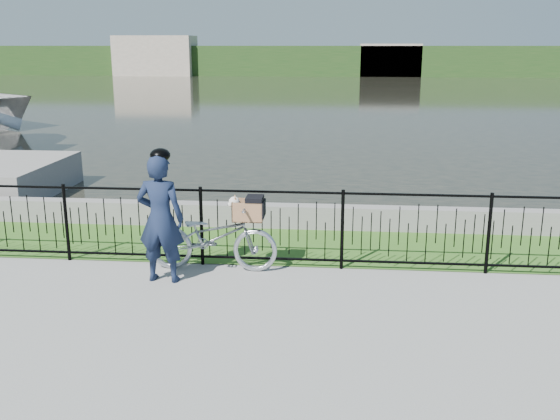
# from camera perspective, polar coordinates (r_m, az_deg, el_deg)

# --- Properties ---
(ground) EXTENTS (120.00, 120.00, 0.00)m
(ground) POSITION_cam_1_polar(r_m,az_deg,el_deg) (7.51, -2.11, -9.33)
(ground) COLOR gray
(ground) RESTS_ON ground
(grass_strip) EXTENTS (60.00, 2.00, 0.01)m
(grass_strip) POSITION_cam_1_polar(r_m,az_deg,el_deg) (9.92, -0.19, -3.18)
(grass_strip) COLOR #35611E
(grass_strip) RESTS_ON ground
(water) EXTENTS (120.00, 120.00, 0.00)m
(water) POSITION_cam_1_polar(r_m,az_deg,el_deg) (39.92, 4.04, 10.40)
(water) COLOR #27271E
(water) RESTS_ON ground
(quay_wall) EXTENTS (60.00, 0.30, 0.40)m
(quay_wall) POSITION_cam_1_polar(r_m,az_deg,el_deg) (10.82, 0.31, -0.56)
(quay_wall) COLOR slate
(quay_wall) RESTS_ON ground
(fence) EXTENTS (14.00, 0.06, 1.15)m
(fence) POSITION_cam_1_polar(r_m,az_deg,el_deg) (8.80, -0.81, -1.65)
(fence) COLOR black
(fence) RESTS_ON ground
(far_treeline) EXTENTS (120.00, 6.00, 3.00)m
(far_treeline) POSITION_cam_1_polar(r_m,az_deg,el_deg) (66.82, 4.64, 13.46)
(far_treeline) COLOR #26431A
(far_treeline) RESTS_ON ground
(far_building_left) EXTENTS (8.00, 4.00, 4.00)m
(far_building_left) POSITION_cam_1_polar(r_m,az_deg,el_deg) (67.50, -11.30, 13.66)
(far_building_left) COLOR #AC9D8A
(far_building_left) RESTS_ON ground
(far_building_right) EXTENTS (6.00, 3.00, 3.20)m
(far_building_right) POSITION_cam_1_polar(r_m,az_deg,el_deg) (65.51, 10.02, 13.34)
(far_building_right) COLOR #AC9D8A
(far_building_right) RESTS_ON ground
(bicycle_rig) EXTENTS (1.82, 0.63, 1.10)m
(bicycle_rig) POSITION_cam_1_polar(r_m,az_deg,el_deg) (8.76, -6.10, -2.41)
(bicycle_rig) COLOR #ACB1B8
(bicycle_rig) RESTS_ON ground
(cyclist) EXTENTS (0.65, 0.45, 1.79)m
(cyclist) POSITION_cam_1_polar(r_m,az_deg,el_deg) (8.35, -10.88, -0.62)
(cyclist) COLOR #131D35
(cyclist) RESTS_ON ground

